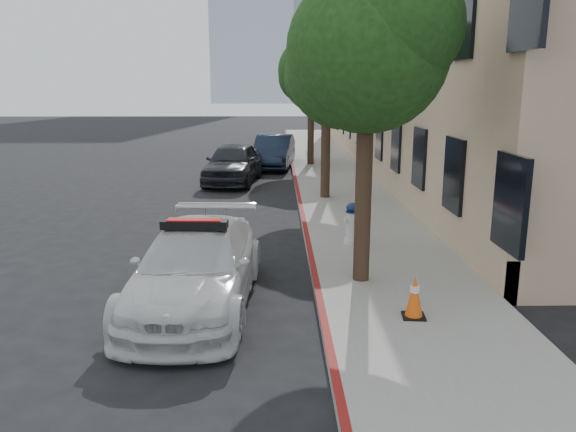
% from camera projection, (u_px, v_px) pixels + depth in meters
% --- Properties ---
extents(ground, '(120.00, 120.00, 0.00)m').
position_uv_depth(ground, '(217.00, 256.00, 12.42)').
color(ground, black).
rests_on(ground, ground).
extents(sidewalk, '(3.20, 50.00, 0.15)m').
position_uv_depth(sidewalk, '(334.00, 179.00, 22.21)').
color(sidewalk, gray).
rests_on(sidewalk, ground).
extents(curb_strip, '(0.12, 50.00, 0.15)m').
position_uv_depth(curb_strip, '(295.00, 179.00, 22.18)').
color(curb_strip, maroon).
rests_on(curb_strip, ground).
extents(building, '(8.00, 36.00, 10.00)m').
position_uv_depth(building, '(445.00, 57.00, 26.08)').
color(building, tan).
rests_on(building, ground).
extents(tower_right, '(14.00, 14.00, 44.00)m').
position_uv_depth(tower_right, '(307.00, 11.00, 139.13)').
color(tower_right, '#9EA8B7').
rests_on(tower_right, ground).
extents(tree_near, '(2.92, 2.82, 5.62)m').
position_uv_depth(tree_near, '(370.00, 50.00, 9.55)').
color(tree_near, black).
rests_on(tree_near, sidewalk).
extents(tree_mid, '(2.77, 2.64, 5.43)m').
position_uv_depth(tree_mid, '(328.00, 70.00, 17.37)').
color(tree_mid, black).
rests_on(tree_mid, sidewalk).
extents(tree_far, '(3.10, 3.00, 5.81)m').
position_uv_depth(tree_far, '(312.00, 70.00, 25.11)').
color(tree_far, black).
rests_on(tree_far, sidewalk).
extents(police_car, '(2.17, 4.83, 1.52)m').
position_uv_depth(police_car, '(196.00, 267.00, 9.47)').
color(police_car, silver).
rests_on(police_car, ground).
extents(parked_car_mid, '(2.33, 4.73, 1.55)m').
position_uv_depth(parked_car_mid, '(233.00, 163.00, 21.70)').
color(parked_car_mid, black).
rests_on(parked_car_mid, ground).
extents(parked_car_far, '(2.10, 4.72, 1.50)m').
position_uv_depth(parked_car_far, '(274.00, 151.00, 25.75)').
color(parked_car_far, '#131D31').
rests_on(parked_car_far, ground).
extents(fire_hydrant, '(0.40, 0.37, 0.95)m').
position_uv_depth(fire_hydrant, '(352.00, 224.00, 12.78)').
color(fire_hydrant, silver).
rests_on(fire_hydrant, sidewalk).
extents(traffic_cone, '(0.38, 0.38, 0.67)m').
position_uv_depth(traffic_cone, '(414.00, 297.00, 8.69)').
color(traffic_cone, black).
rests_on(traffic_cone, sidewalk).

